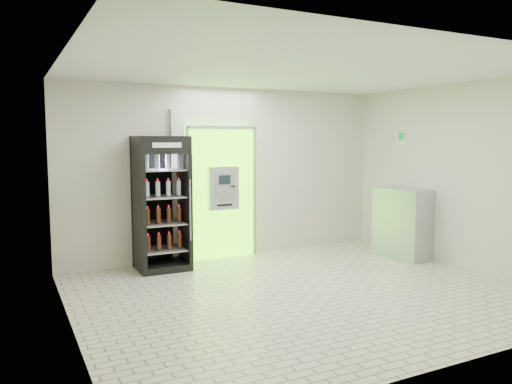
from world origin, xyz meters
TOP-DOWN VIEW (x-y plane):
  - ground at (0.00, 0.00)m, footprint 6.00×6.00m
  - room_shell at (0.00, 0.00)m, footprint 6.00×6.00m
  - atm_assembly at (-0.20, 2.41)m, footprint 1.30×0.24m
  - pillar at (-0.98, 2.45)m, footprint 0.22×0.11m
  - beverage_cooler at (-1.36, 2.14)m, footprint 0.82×0.77m
  - steel_cabinet at (2.68, 0.95)m, footprint 0.77×1.01m
  - exit_sign at (2.99, 1.40)m, footprint 0.02×0.22m

SIDE VIEW (x-z plane):
  - ground at x=0.00m, z-range 0.00..0.00m
  - steel_cabinet at x=2.68m, z-range 0.00..1.23m
  - beverage_cooler at x=-1.36m, z-range -0.04..2.10m
  - atm_assembly at x=-0.20m, z-range 0.01..2.34m
  - pillar at x=-0.98m, z-range 0.00..2.60m
  - room_shell at x=0.00m, z-range -1.16..4.84m
  - exit_sign at x=2.99m, z-range 1.99..2.25m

